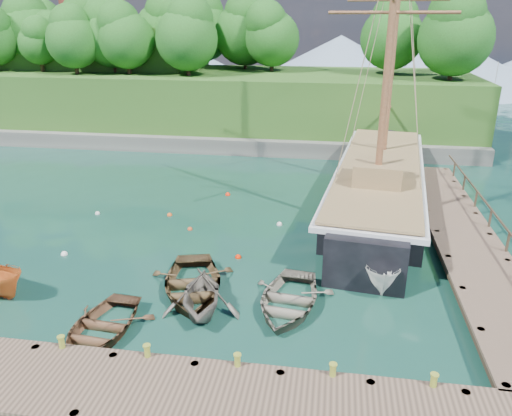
{
  "coord_description": "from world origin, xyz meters",
  "views": [
    {
      "loc": [
        4.61,
        -17.85,
        11.03
      ],
      "look_at": [
        0.97,
        5.19,
        2.0
      ],
      "focal_mm": 35.0,
      "sensor_mm": 36.0,
      "label": 1
    }
  ],
  "objects_px": {
    "rowboat_0": "(101,335)",
    "schooner": "(378,189)",
    "rowboat_3": "(287,308)",
    "cabin_boat_white": "(379,281)",
    "rowboat_1": "(202,312)",
    "rowboat_2": "(192,293)"
  },
  "relations": [
    {
      "from": "cabin_boat_white",
      "to": "rowboat_0",
      "type": "bearing_deg",
      "value": -151.08
    },
    {
      "from": "rowboat_0",
      "to": "rowboat_1",
      "type": "xyz_separation_m",
      "value": [
        3.3,
        2.07,
        0.0
      ]
    },
    {
      "from": "rowboat_3",
      "to": "cabin_boat_white",
      "type": "xyz_separation_m",
      "value": [
        3.83,
        2.84,
        0.0
      ]
    },
    {
      "from": "schooner",
      "to": "rowboat_1",
      "type": "bearing_deg",
      "value": -113.31
    },
    {
      "from": "cabin_boat_white",
      "to": "schooner",
      "type": "height_order",
      "value": "schooner"
    },
    {
      "from": "rowboat_0",
      "to": "rowboat_2",
      "type": "relative_size",
      "value": 0.84
    },
    {
      "from": "rowboat_0",
      "to": "schooner",
      "type": "relative_size",
      "value": 0.16
    },
    {
      "from": "rowboat_0",
      "to": "schooner",
      "type": "distance_m",
      "value": 18.75
    },
    {
      "from": "cabin_boat_white",
      "to": "schooner",
      "type": "distance_m",
      "value": 9.5
    },
    {
      "from": "rowboat_0",
      "to": "cabin_boat_white",
      "type": "height_order",
      "value": "cabin_boat_white"
    },
    {
      "from": "rowboat_0",
      "to": "rowboat_2",
      "type": "height_order",
      "value": "rowboat_2"
    },
    {
      "from": "rowboat_2",
      "to": "rowboat_3",
      "type": "height_order",
      "value": "rowboat_2"
    },
    {
      "from": "rowboat_2",
      "to": "schooner",
      "type": "height_order",
      "value": "schooner"
    },
    {
      "from": "rowboat_0",
      "to": "rowboat_1",
      "type": "relative_size",
      "value": 1.2
    },
    {
      "from": "rowboat_1",
      "to": "rowboat_3",
      "type": "xyz_separation_m",
      "value": [
        3.34,
        0.83,
        0.0
      ]
    },
    {
      "from": "rowboat_2",
      "to": "cabin_boat_white",
      "type": "height_order",
      "value": "cabin_boat_white"
    },
    {
      "from": "rowboat_1",
      "to": "schooner",
      "type": "bearing_deg",
      "value": 49.42
    },
    {
      "from": "rowboat_1",
      "to": "schooner",
      "type": "relative_size",
      "value": 0.13
    },
    {
      "from": "rowboat_3",
      "to": "cabin_boat_white",
      "type": "relative_size",
      "value": 1.09
    },
    {
      "from": "schooner",
      "to": "cabin_boat_white",
      "type": "bearing_deg",
      "value": -85.97
    },
    {
      "from": "rowboat_2",
      "to": "rowboat_3",
      "type": "xyz_separation_m",
      "value": [
        4.12,
        -0.55,
        0.0
      ]
    },
    {
      "from": "rowboat_0",
      "to": "rowboat_3",
      "type": "xyz_separation_m",
      "value": [
        6.64,
        2.9,
        0.0
      ]
    }
  ]
}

